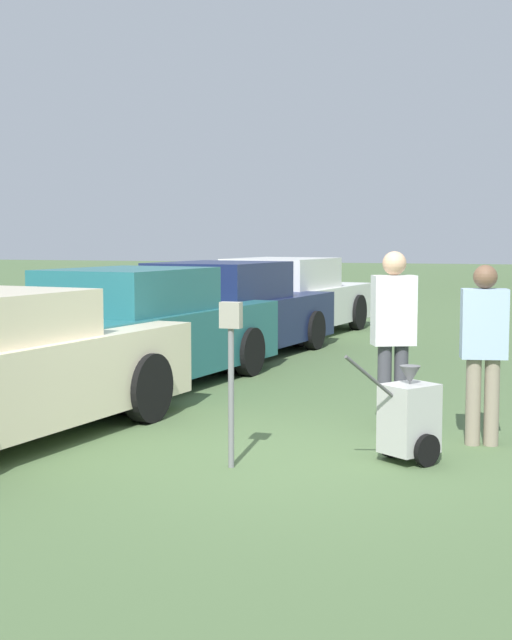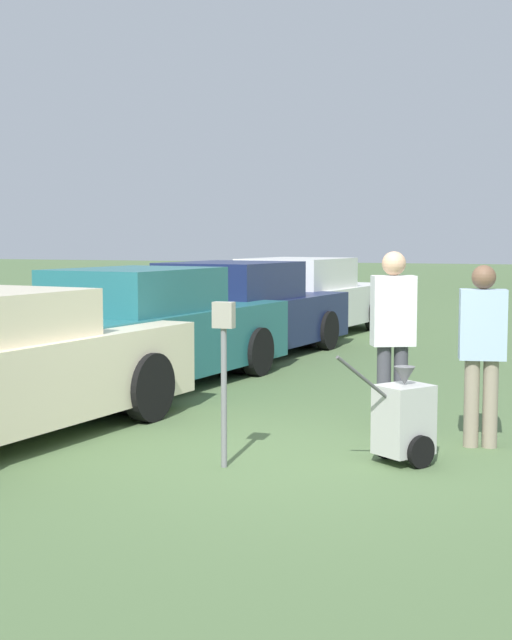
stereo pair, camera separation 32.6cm
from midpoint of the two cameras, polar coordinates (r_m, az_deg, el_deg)
ground_plane at (r=7.93m, az=3.01°, el=-8.92°), size 120.00×120.00×0.00m
parked_car_teal at (r=11.59m, az=-6.47°, el=-0.81°), size 2.33×5.12×1.56m
parked_car_navy at (r=14.47m, az=-0.69°, el=0.40°), size 2.50×5.14×1.55m
parked_car_white at (r=17.69m, az=3.40°, el=1.30°), size 2.50×5.41×1.54m
parking_meter at (r=7.49m, az=-0.83°, el=-2.13°), size 0.18×0.09×1.41m
person_worker at (r=8.93m, az=9.80°, el=-0.60°), size 0.47×0.38×1.81m
person_supervisor at (r=8.51m, az=15.35°, el=-1.51°), size 0.46×0.30×1.70m
equipment_cart at (r=7.85m, az=10.61°, el=-6.26°), size 0.71×0.93×1.00m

